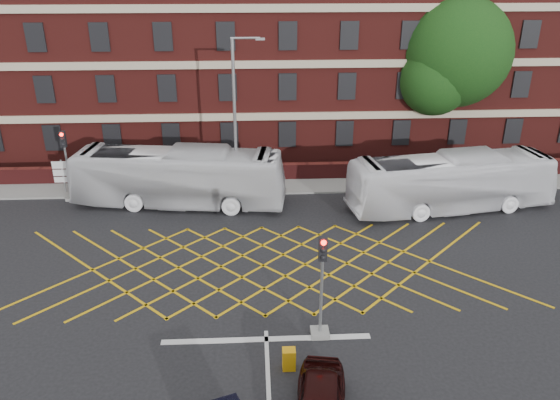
{
  "coord_description": "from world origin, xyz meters",
  "views": [
    {
      "loc": [
        -0.32,
        -20.42,
        13.31
      ],
      "look_at": [
        0.77,
        1.5,
        3.61
      ],
      "focal_mm": 35.0,
      "sensor_mm": 36.0,
      "label": 1
    }
  ],
  "objects_px": {
    "traffic_light_far": "(69,172)",
    "street_lamp": "(237,147)",
    "bus_left": "(179,177)",
    "deciduous_tree": "(454,60)",
    "direction_signs": "(62,173)",
    "traffic_light_near": "(321,296)",
    "bus_right": "(451,182)",
    "utility_cabinet": "(289,359)"
  },
  "relations": [
    {
      "from": "traffic_light_far",
      "to": "street_lamp",
      "type": "relative_size",
      "value": 0.45
    },
    {
      "from": "bus_left",
      "to": "deciduous_tree",
      "type": "height_order",
      "value": "deciduous_tree"
    },
    {
      "from": "direction_signs",
      "to": "traffic_light_near",
      "type": "bearing_deg",
      "value": -46.0
    },
    {
      "from": "bus_left",
      "to": "bus_right",
      "type": "distance_m",
      "value": 15.7
    },
    {
      "from": "traffic_light_far",
      "to": "direction_signs",
      "type": "relative_size",
      "value": 1.94
    },
    {
      "from": "bus_left",
      "to": "traffic_light_near",
      "type": "relative_size",
      "value": 2.89
    },
    {
      "from": "traffic_light_far",
      "to": "street_lamp",
      "type": "height_order",
      "value": "street_lamp"
    },
    {
      "from": "deciduous_tree",
      "to": "utility_cabinet",
      "type": "height_order",
      "value": "deciduous_tree"
    },
    {
      "from": "traffic_light_near",
      "to": "utility_cabinet",
      "type": "relative_size",
      "value": 5.24
    },
    {
      "from": "bus_right",
      "to": "deciduous_tree",
      "type": "xyz_separation_m",
      "value": [
        2.54,
        8.84,
        5.4
      ]
    },
    {
      "from": "bus_left",
      "to": "utility_cabinet",
      "type": "height_order",
      "value": "bus_left"
    },
    {
      "from": "bus_left",
      "to": "traffic_light_near",
      "type": "distance_m",
      "value": 14.45
    },
    {
      "from": "bus_left",
      "to": "bus_right",
      "type": "relative_size",
      "value": 1.04
    },
    {
      "from": "direction_signs",
      "to": "utility_cabinet",
      "type": "height_order",
      "value": "direction_signs"
    },
    {
      "from": "street_lamp",
      "to": "utility_cabinet",
      "type": "height_order",
      "value": "street_lamp"
    },
    {
      "from": "traffic_light_near",
      "to": "direction_signs",
      "type": "xyz_separation_m",
      "value": [
        -14.13,
        14.63,
        -0.39
      ]
    },
    {
      "from": "traffic_light_near",
      "to": "direction_signs",
      "type": "relative_size",
      "value": 1.94
    },
    {
      "from": "bus_right",
      "to": "traffic_light_near",
      "type": "relative_size",
      "value": 2.78
    },
    {
      "from": "bus_right",
      "to": "street_lamp",
      "type": "bearing_deg",
      "value": 72.44
    },
    {
      "from": "bus_left",
      "to": "traffic_light_near",
      "type": "bearing_deg",
      "value": -144.11
    },
    {
      "from": "bus_left",
      "to": "deciduous_tree",
      "type": "bearing_deg",
      "value": -60.2
    },
    {
      "from": "bus_left",
      "to": "direction_signs",
      "type": "bearing_deg",
      "value": 83.19
    },
    {
      "from": "bus_right",
      "to": "deciduous_tree",
      "type": "height_order",
      "value": "deciduous_tree"
    },
    {
      "from": "bus_right",
      "to": "traffic_light_far",
      "type": "distance_m",
      "value": 22.37
    },
    {
      "from": "bus_right",
      "to": "bus_left",
      "type": "bearing_deg",
      "value": 75.89
    },
    {
      "from": "bus_right",
      "to": "direction_signs",
      "type": "relative_size",
      "value": 5.4
    },
    {
      "from": "bus_left",
      "to": "traffic_light_far",
      "type": "distance_m",
      "value": 6.68
    },
    {
      "from": "bus_left",
      "to": "direction_signs",
      "type": "height_order",
      "value": "bus_left"
    },
    {
      "from": "traffic_light_near",
      "to": "bus_left",
      "type": "bearing_deg",
      "value": 118.18
    },
    {
      "from": "traffic_light_near",
      "to": "street_lamp",
      "type": "distance_m",
      "value": 13.68
    },
    {
      "from": "deciduous_tree",
      "to": "bus_left",
      "type": "bearing_deg",
      "value": -157.91
    },
    {
      "from": "bus_left",
      "to": "traffic_light_far",
      "type": "bearing_deg",
      "value": 89.24
    },
    {
      "from": "utility_cabinet",
      "to": "direction_signs",
      "type": "bearing_deg",
      "value": 127.91
    },
    {
      "from": "traffic_light_far",
      "to": "street_lamp",
      "type": "distance_m",
      "value": 10.17
    },
    {
      "from": "direction_signs",
      "to": "bus_right",
      "type": "bearing_deg",
      "value": -8.33
    },
    {
      "from": "traffic_light_near",
      "to": "traffic_light_far",
      "type": "xyz_separation_m",
      "value": [
        -13.43,
        13.72,
        0.0
      ]
    },
    {
      "from": "traffic_light_far",
      "to": "utility_cabinet",
      "type": "bearing_deg",
      "value": -52.08
    },
    {
      "from": "direction_signs",
      "to": "utility_cabinet",
      "type": "xyz_separation_m",
      "value": [
        12.81,
        -16.45,
        -0.97
      ]
    },
    {
      "from": "traffic_light_near",
      "to": "utility_cabinet",
      "type": "xyz_separation_m",
      "value": [
        -1.32,
        -1.82,
        -1.36
      ]
    },
    {
      "from": "bus_right",
      "to": "direction_signs",
      "type": "bearing_deg",
      "value": 72.91
    },
    {
      "from": "deciduous_tree",
      "to": "direction_signs",
      "type": "height_order",
      "value": "deciduous_tree"
    },
    {
      "from": "traffic_light_near",
      "to": "traffic_light_far",
      "type": "height_order",
      "value": "same"
    }
  ]
}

